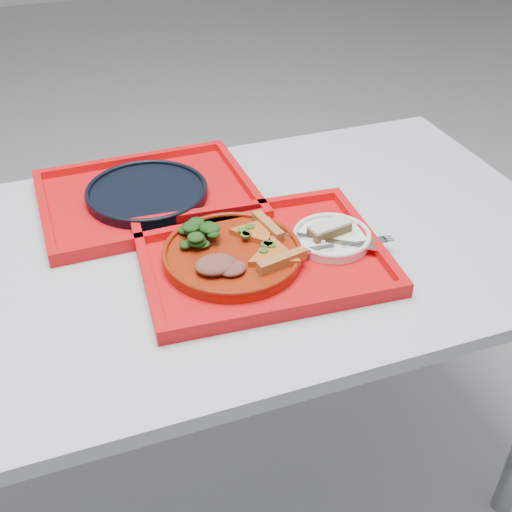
# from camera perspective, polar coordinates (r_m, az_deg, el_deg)

# --- Properties ---
(ground) EXTENTS (10.00, 10.00, 0.00)m
(ground) POSITION_cam_1_polar(r_m,az_deg,el_deg) (1.79, -5.51, -19.71)
(ground) COLOR #989BA0
(ground) RESTS_ON ground
(table) EXTENTS (1.60, 0.80, 0.75)m
(table) POSITION_cam_1_polar(r_m,az_deg,el_deg) (1.29, -7.21, -2.53)
(table) COLOR #A0A9B3
(table) RESTS_ON ground
(tray_main) EXTENTS (0.47, 0.38, 0.01)m
(tray_main) POSITION_cam_1_polar(r_m,az_deg,el_deg) (1.21, 0.51, -0.29)
(tray_main) COLOR red
(tray_main) RESTS_ON table
(tray_far) EXTENTS (0.45, 0.36, 0.01)m
(tray_far) POSITION_cam_1_polar(r_m,az_deg,el_deg) (1.42, -9.60, 5.01)
(tray_far) COLOR red
(tray_far) RESTS_ON table
(dinner_plate) EXTENTS (0.26, 0.26, 0.02)m
(dinner_plate) POSITION_cam_1_polar(r_m,az_deg,el_deg) (1.20, -2.12, 0.02)
(dinner_plate) COLOR maroon
(dinner_plate) RESTS_ON tray_main
(side_plate) EXTENTS (0.15, 0.15, 0.01)m
(side_plate) POSITION_cam_1_polar(r_m,az_deg,el_deg) (1.25, 6.74, 1.52)
(side_plate) COLOR white
(side_plate) RESTS_ON tray_main
(navy_plate) EXTENTS (0.26, 0.26, 0.02)m
(navy_plate) POSITION_cam_1_polar(r_m,az_deg,el_deg) (1.41, -9.66, 5.49)
(navy_plate) COLOR black
(navy_plate) RESTS_ON tray_far
(pizza_slice_a) EXTENTS (0.12, 0.13, 0.02)m
(pizza_slice_a) POSITION_cam_1_polar(r_m,az_deg,el_deg) (1.17, 1.58, 0.26)
(pizza_slice_a) COLOR orange
(pizza_slice_a) RESTS_ON dinner_plate
(pizza_slice_b) EXTENTS (0.12, 0.11, 0.02)m
(pizza_slice_b) POSITION_cam_1_polar(r_m,az_deg,el_deg) (1.23, 0.03, 2.32)
(pizza_slice_b) COLOR orange
(pizza_slice_b) RESTS_ON dinner_plate
(salad_heap) EXTENTS (0.09, 0.08, 0.04)m
(salad_heap) POSITION_cam_1_polar(r_m,az_deg,el_deg) (1.22, -4.87, 2.33)
(salad_heap) COLOR black
(salad_heap) RESTS_ON dinner_plate
(meat_portion) EXTENTS (0.08, 0.06, 0.02)m
(meat_portion) POSITION_cam_1_polar(r_m,az_deg,el_deg) (1.14, -3.62, -0.77)
(meat_portion) COLOR brown
(meat_portion) RESTS_ON dinner_plate
(dessert_bar) EXTENTS (0.09, 0.05, 0.02)m
(dessert_bar) POSITION_cam_1_polar(r_m,az_deg,el_deg) (1.25, 6.56, 2.43)
(dessert_bar) COLOR #4B2E19
(dessert_bar) RESTS_ON side_plate
(knife) EXTENTS (0.16, 0.12, 0.01)m
(knife) POSITION_cam_1_polar(r_m,az_deg,el_deg) (1.23, 6.91, 1.33)
(knife) COLOR silver
(knife) RESTS_ON side_plate
(fork) EXTENTS (0.19, 0.04, 0.01)m
(fork) POSITION_cam_1_polar(r_m,az_deg,el_deg) (1.22, 7.56, 0.92)
(fork) COLOR silver
(fork) RESTS_ON side_plate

